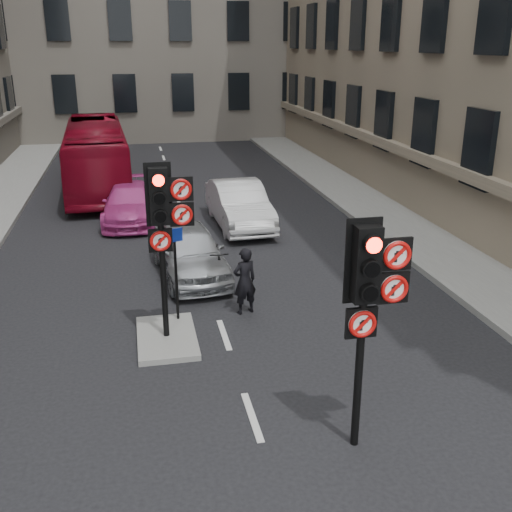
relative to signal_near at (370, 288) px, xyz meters
name	(u,v)px	position (x,y,z in m)	size (l,w,h in m)	color
ground	(282,503)	(-1.49, -0.99, -2.58)	(120.00, 120.00, 0.00)	black
pavement_right	(401,221)	(5.71, 11.01, -2.50)	(3.00, 50.00, 0.16)	gray
centre_island	(167,338)	(-2.69, 4.01, -2.52)	(1.20, 2.00, 0.12)	gray
signal_near	(370,288)	(0.00, 0.00, 0.00)	(0.91, 0.40, 3.58)	black
signal_far	(164,214)	(-2.60, 4.00, 0.12)	(0.91, 0.40, 3.58)	black
car_silver	(190,251)	(-1.83, 7.57, -1.90)	(1.60, 3.99, 1.36)	#A3A6AB
car_white	(239,205)	(0.25, 11.80, -1.85)	(1.56, 4.47, 1.47)	silver
car_pink	(130,203)	(-3.33, 13.18, -1.96)	(1.74, 4.27, 1.24)	#C1388B
bus_red	(96,156)	(-4.59, 18.40, -1.20)	(2.32, 9.93, 2.77)	maroon
motorcycle	(218,266)	(-1.20, 6.87, -2.10)	(0.46, 1.62, 0.97)	black
motorcyclist	(245,281)	(-0.85, 5.01, -1.80)	(0.57, 0.37, 1.56)	black
info_sign	(175,261)	(-2.39, 4.74, -1.13)	(0.35, 0.16, 2.07)	black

